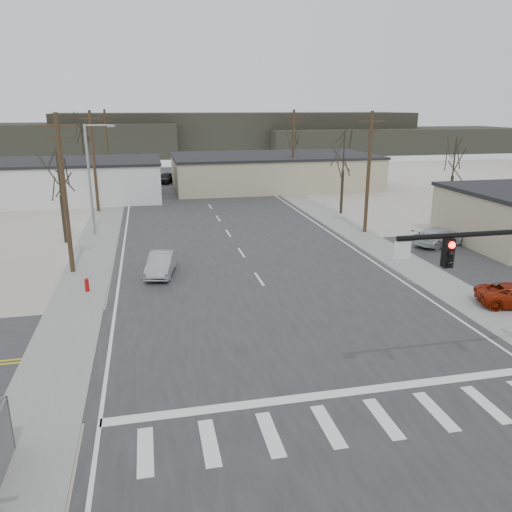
{
  "coord_description": "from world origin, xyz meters",
  "views": [
    {
      "loc": [
        -6.42,
        -20.51,
        10.31
      ],
      "look_at": [
        -0.95,
        4.6,
        2.6
      ],
      "focal_mm": 35.0,
      "sensor_mm": 36.0,
      "label": 1
    }
  ],
  "objects_px": {
    "fire_hydrant": "(87,285)",
    "sedan_crossing": "(161,263)",
    "car_far_b": "(166,178)",
    "car_parked_silver": "(441,237)",
    "car_far_a": "(251,180)"
  },
  "relations": [
    {
      "from": "car_far_b",
      "to": "car_parked_silver",
      "type": "bearing_deg",
      "value": -43.7
    },
    {
      "from": "fire_hydrant",
      "to": "car_far_a",
      "type": "bearing_deg",
      "value": 64.92
    },
    {
      "from": "fire_hydrant",
      "to": "car_far_a",
      "type": "xyz_separation_m",
      "value": [
        17.44,
        37.27,
        0.43
      ]
    },
    {
      "from": "sedan_crossing",
      "to": "fire_hydrant",
      "type": "bearing_deg",
      "value": -140.58
    },
    {
      "from": "sedan_crossing",
      "to": "car_far_b",
      "type": "bearing_deg",
      "value": 98.39
    },
    {
      "from": "sedan_crossing",
      "to": "car_far_b",
      "type": "xyz_separation_m",
      "value": [
        2.04,
        40.22,
        0.02
      ]
    },
    {
      "from": "car_far_a",
      "to": "car_far_b",
      "type": "relative_size",
      "value": 1.36
    },
    {
      "from": "car_far_a",
      "to": "fire_hydrant",
      "type": "bearing_deg",
      "value": 46.2
    },
    {
      "from": "fire_hydrant",
      "to": "car_far_a",
      "type": "height_order",
      "value": "car_far_a"
    },
    {
      "from": "sedan_crossing",
      "to": "car_far_b",
      "type": "distance_m",
      "value": 40.27
    },
    {
      "from": "fire_hydrant",
      "to": "car_far_b",
      "type": "relative_size",
      "value": 0.21
    },
    {
      "from": "car_parked_silver",
      "to": "sedan_crossing",
      "type": "bearing_deg",
      "value": 78.79
    },
    {
      "from": "car_far_b",
      "to": "fire_hydrant",
      "type": "bearing_deg",
      "value": -79.22
    },
    {
      "from": "car_parked_silver",
      "to": "car_far_a",
      "type": "bearing_deg",
      "value": -3.71
    },
    {
      "from": "fire_hydrant",
      "to": "sedan_crossing",
      "type": "xyz_separation_m",
      "value": [
        4.32,
        2.31,
        0.29
      ]
    }
  ]
}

